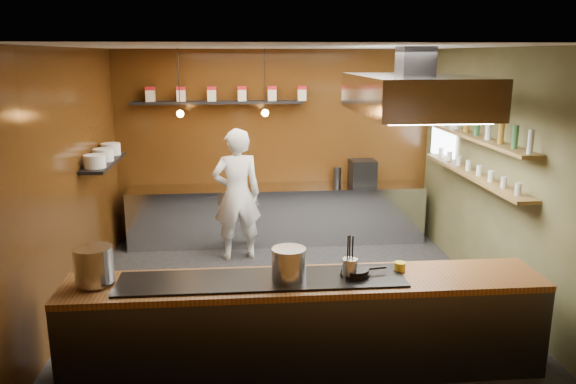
{
  "coord_description": "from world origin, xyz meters",
  "views": [
    {
      "loc": [
        -0.58,
        -6.35,
        2.92
      ],
      "look_at": [
        0.01,
        0.4,
        1.25
      ],
      "focal_mm": 35.0,
      "sensor_mm": 36.0,
      "label": 1
    }
  ],
  "objects": [
    {
      "name": "ceiling",
      "position": [
        0.0,
        0.0,
        3.0
      ],
      "size": [
        5.0,
        5.0,
        0.0
      ],
      "primitive_type": "plane",
      "rotation": [
        3.14,
        0.0,
        0.0
      ],
      "color": "silver",
      "rests_on": "back_wall"
    },
    {
      "name": "right_wall",
      "position": [
        2.5,
        0.0,
        1.5
      ],
      "size": [
        0.0,
        5.0,
        5.0
      ],
      "primitive_type": "plane",
      "rotation": [
        1.57,
        0.0,
        -1.57
      ],
      "color": "#444527",
      "rests_on": "ground"
    },
    {
      "name": "bottle_shelf_lower",
      "position": [
        2.34,
        0.3,
        1.45
      ],
      "size": [
        0.26,
        2.8,
        0.04
      ],
      "primitive_type": "cube",
      "color": "brown",
      "rests_on": "right_wall"
    },
    {
      "name": "butter_jar",
      "position": [
        0.91,
        -1.5,
        0.97
      ],
      "size": [
        0.14,
        0.14,
        0.1
      ],
      "primitive_type": "cylinder",
      "rotation": [
        0.0,
        0.0,
        0.4
      ],
      "color": "gold",
      "rests_on": "pass_counter"
    },
    {
      "name": "stockpot_large",
      "position": [
        -1.88,
        -1.57,
        1.11
      ],
      "size": [
        0.42,
        0.42,
        0.33
      ],
      "primitive_type": "cylinder",
      "rotation": [
        0.0,
        0.0,
        0.27
      ],
      "color": "silver",
      "rests_on": "pass_counter"
    },
    {
      "name": "wine_glasses",
      "position": [
        2.34,
        0.3,
        1.53
      ],
      "size": [
        0.07,
        2.37,
        0.13
      ],
      "color": "silver",
      "rests_on": "bottle_shelf_lower"
    },
    {
      "name": "window_pane",
      "position": [
        2.45,
        1.7,
        1.9
      ],
      "size": [
        0.0,
        1.0,
        1.0
      ],
      "primitive_type": "plane",
      "rotation": [
        1.57,
        0.0,
        -1.57
      ],
      "color": "white",
      "rests_on": "right_wall"
    },
    {
      "name": "pendant_left",
      "position": [
        -1.4,
        1.7,
        2.15
      ],
      "size": [
        0.1,
        0.1,
        0.95
      ],
      "color": "black",
      "rests_on": "ceiling"
    },
    {
      "name": "storage_tins",
      "position": [
        -0.75,
        2.36,
        2.33
      ],
      "size": [
        2.43,
        0.13,
        0.22
      ],
      "color": "beige",
      "rests_on": "tin_shelf"
    },
    {
      "name": "left_wall",
      "position": [
        -2.5,
        0.0,
        1.5
      ],
      "size": [
        0.0,
        5.0,
        5.0
      ],
      "primitive_type": "plane",
      "rotation": [
        1.57,
        0.0,
        1.57
      ],
      "color": "#3B1D0A",
      "rests_on": "ground"
    },
    {
      "name": "back_wall",
      "position": [
        0.0,
        2.5,
        1.5
      ],
      "size": [
        5.0,
        0.0,
        5.0
      ],
      "primitive_type": "plane",
      "rotation": [
        1.57,
        0.0,
        0.0
      ],
      "color": "#3B1D0A",
      "rests_on": "ground"
    },
    {
      "name": "bottle_shelf_upper",
      "position": [
        2.34,
        0.3,
        1.92
      ],
      "size": [
        0.26,
        2.8,
        0.04
      ],
      "primitive_type": "cube",
      "color": "brown",
      "rests_on": "right_wall"
    },
    {
      "name": "stockpot_small",
      "position": [
        -0.16,
        -1.63,
        1.09
      ],
      "size": [
        0.37,
        0.37,
        0.29
      ],
      "primitive_type": "cylinder",
      "rotation": [
        0.0,
        0.0,
        0.22
      ],
      "color": "silver",
      "rests_on": "pass_counter"
    },
    {
      "name": "tin_shelf",
      "position": [
        -0.9,
        2.36,
        2.2
      ],
      "size": [
        2.6,
        0.26,
        0.04
      ],
      "primitive_type": "cube",
      "color": "black",
      "rests_on": "back_wall"
    },
    {
      "name": "floor",
      "position": [
        0.0,
        0.0,
        0.0
      ],
      "size": [
        5.0,
        5.0,
        0.0
      ],
      "primitive_type": "plane",
      "color": "black",
      "rests_on": "ground"
    },
    {
      "name": "chef",
      "position": [
        -0.63,
        1.48,
        0.96
      ],
      "size": [
        0.77,
        0.58,
        1.92
      ],
      "primitive_type": "imported",
      "rotation": [
        0.0,
        0.0,
        3.32
      ],
      "color": "white",
      "rests_on": "floor"
    },
    {
      "name": "extractor_hood",
      "position": [
        1.3,
        -0.4,
        2.51
      ],
      "size": [
        1.2,
        2.0,
        0.72
      ],
      "color": "#38383D",
      "rests_on": "ceiling"
    },
    {
      "name": "prep_counter",
      "position": [
        0.0,
        2.17,
        0.45
      ],
      "size": [
        4.6,
        0.65,
        0.9
      ],
      "primitive_type": "cube",
      "color": "silver",
      "rests_on": "floor"
    },
    {
      "name": "utensil_crock",
      "position": [
        0.4,
        -1.64,
        1.03
      ],
      "size": [
        0.18,
        0.18,
        0.18
      ],
      "primitive_type": "cylinder",
      "rotation": [
        0.0,
        0.0,
        -0.35
      ],
      "color": "silver",
      "rests_on": "pass_counter"
    },
    {
      "name": "frying_pan",
      "position": [
        0.46,
        -1.6,
        0.97
      ],
      "size": [
        0.44,
        0.28,
        0.07
      ],
      "color": "black",
      "rests_on": "pass_counter"
    },
    {
      "name": "pendant_right",
      "position": [
        -0.2,
        1.7,
        2.15
      ],
      "size": [
        0.1,
        0.1,
        0.95
      ],
      "color": "black",
      "rests_on": "ceiling"
    },
    {
      "name": "bottles",
      "position": [
        2.34,
        0.3,
        2.06
      ],
      "size": [
        0.06,
        2.66,
        0.24
      ],
      "color": "silver",
      "rests_on": "bottle_shelf_upper"
    },
    {
      "name": "espresso_machine",
      "position": [
        1.36,
        2.22,
        1.1
      ],
      "size": [
        0.4,
        0.38,
        0.39
      ],
      "primitive_type": "cube",
      "rotation": [
        0.0,
        0.0,
        0.03
      ],
      "color": "black",
      "rests_on": "prep_counter"
    },
    {
      "name": "plate_stacks",
      "position": [
        -2.34,
        1.0,
        1.65
      ],
      "size": [
        0.26,
        1.16,
        0.16
      ],
      "color": "white",
      "rests_on": "plate_shelf"
    },
    {
      "name": "pass_counter",
      "position": [
        -0.0,
        -1.6,
        0.47
      ],
      "size": [
        4.4,
        0.72,
        0.94
      ],
      "color": "#38383D",
      "rests_on": "floor"
    },
    {
      "name": "plate_shelf",
      "position": [
        -2.34,
        1.0,
        1.55
      ],
      "size": [
        0.3,
        1.4,
        0.04
      ],
      "primitive_type": "cube",
      "color": "black",
      "rests_on": "left_wall"
    }
  ]
}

